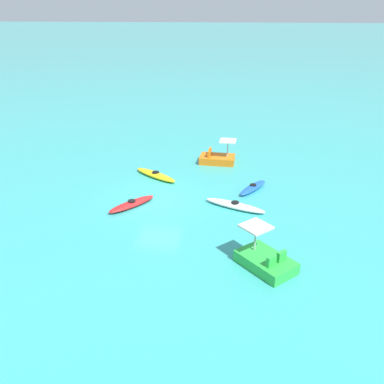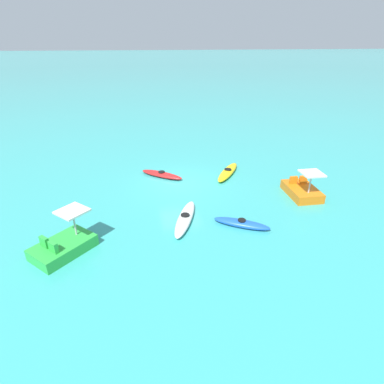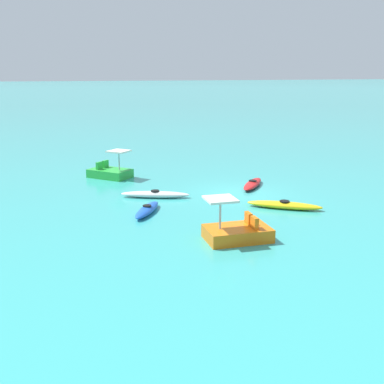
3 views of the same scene
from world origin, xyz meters
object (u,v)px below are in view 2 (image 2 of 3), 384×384
(kayak_red, at_px, (162,174))
(kayak_blue, at_px, (242,223))
(kayak_yellow, at_px, (228,172))
(pedal_boat_green, at_px, (63,245))
(kayak_white, at_px, (185,218))
(pedal_boat_orange, at_px, (302,190))

(kayak_red, height_order, kayak_blue, same)
(kayak_yellow, height_order, pedal_boat_green, pedal_boat_green)
(kayak_white, distance_m, kayak_yellow, 6.43)
(kayak_red, xyz_separation_m, kayak_yellow, (-4.31, 0.41, -0.00))
(kayak_white, relative_size, kayak_red, 1.26)
(kayak_red, distance_m, kayak_blue, 7.30)
(kayak_white, relative_size, pedal_boat_green, 1.25)
(kayak_white, distance_m, kayak_red, 5.65)
(kayak_blue, height_order, kayak_yellow, same)
(kayak_yellow, relative_size, pedal_boat_green, 1.17)
(kayak_red, relative_size, pedal_boat_orange, 1.10)
(kayak_white, height_order, kayak_red, same)
(kayak_red, relative_size, pedal_boat_green, 0.99)
(kayak_white, distance_m, pedal_boat_orange, 7.12)
(kayak_red, distance_m, pedal_boat_green, 8.54)
(kayak_yellow, distance_m, pedal_boat_green, 11.29)
(kayak_white, relative_size, pedal_boat_orange, 1.39)
(kayak_white, bearing_deg, kayak_yellow, -125.82)
(kayak_blue, bearing_deg, kayak_yellow, -101.22)
(kayak_blue, xyz_separation_m, pedal_boat_green, (7.88, 0.45, 0.17))
(kayak_red, xyz_separation_m, pedal_boat_orange, (-7.51, 4.17, 0.17))
(kayak_yellow, relative_size, pedal_boat_orange, 1.30)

